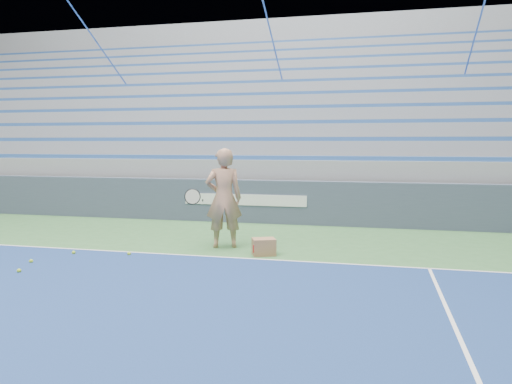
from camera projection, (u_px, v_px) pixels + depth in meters
The scene contains 8 objects.
sponsor_barrier at pixel (246, 201), 12.89m from camera, with size 30.00×0.32×1.10m.
bleachers at pixel (285, 134), 18.24m from camera, with size 31.00×9.15×7.30m.
tennis_player at pixel (224, 198), 9.74m from camera, with size 1.02×0.96×1.95m.
ball_box at pixel (264, 247), 9.14m from camera, with size 0.50×0.45×0.31m.
tennis_ball_0 at pixel (19, 271), 7.90m from camera, with size 0.07×0.07×0.07m, color #ACD52B.
tennis_ball_1 at pixel (74, 253), 9.20m from camera, with size 0.07×0.07×0.07m, color #ACD52B.
tennis_ball_2 at pixel (31, 261), 8.54m from camera, with size 0.07×0.07×0.07m, color #ACD52B.
tennis_ball_3 at pixel (129, 254), 9.12m from camera, with size 0.07×0.07×0.07m, color #ACD52B.
Camera 1 is at (3.19, 3.49, 2.06)m, focal length 35.00 mm.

